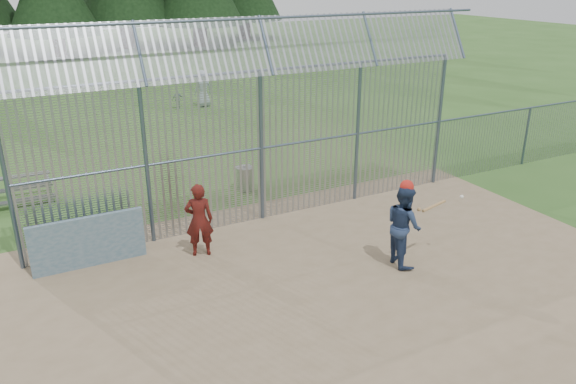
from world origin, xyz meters
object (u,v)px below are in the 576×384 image
trash_can (245,178)px  batter (404,225)px  dugout_wall (88,242)px  onlooker (199,220)px

trash_can → batter: bearing=-77.5°
batter → trash_can: size_ratio=2.32×
dugout_wall → trash_can: size_ratio=3.05×
dugout_wall → trash_can: (5.04, 2.80, -0.24)m
batter → onlooker: size_ratio=1.07×
dugout_wall → trash_can: 5.77m
dugout_wall → trash_can: dugout_wall is taller
onlooker → batter: bearing=164.9°
onlooker → trash_can: 4.36m
dugout_wall → batter: size_ratio=1.32×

